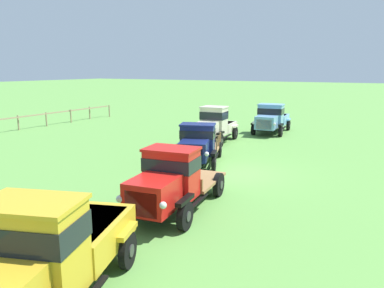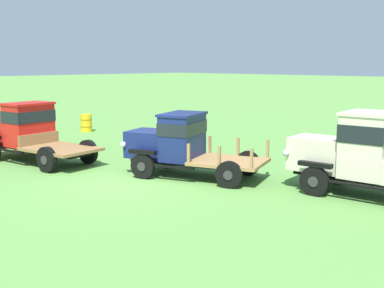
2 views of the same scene
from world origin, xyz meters
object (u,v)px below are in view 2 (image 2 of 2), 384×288
(vintage_truck_second_in_line, at_px, (27,131))
(oil_drum_near_fence, at_px, (86,123))
(vintage_truck_far_side, at_px, (370,155))
(vintage_truck_midrow_center, at_px, (179,143))
(oil_drum_beside_row, at_px, (36,136))

(vintage_truck_second_in_line, xyz_separation_m, oil_drum_near_fence, (-4.87, 5.83, -0.65))
(vintage_truck_far_side, bearing_deg, oil_drum_near_fence, 173.52)
(vintage_truck_midrow_center, height_order, vintage_truck_far_side, vintage_truck_far_side)
(vintage_truck_second_in_line, relative_size, vintage_truck_midrow_center, 1.10)
(vintage_truck_midrow_center, xyz_separation_m, oil_drum_beside_row, (-8.28, -0.55, -0.59))
(vintage_truck_far_side, height_order, oil_drum_near_fence, vintage_truck_far_side)
(vintage_truck_midrow_center, bearing_deg, oil_drum_near_fence, 161.22)
(oil_drum_beside_row, bearing_deg, vintage_truck_midrow_center, 3.82)
(vintage_truck_second_in_line, height_order, oil_drum_beside_row, vintage_truck_second_in_line)
(vintage_truck_second_in_line, distance_m, oil_drum_near_fence, 7.62)
(vintage_truck_midrow_center, relative_size, oil_drum_near_fence, 5.24)
(vintage_truck_far_side, relative_size, oil_drum_near_fence, 5.21)
(oil_drum_near_fence, bearing_deg, oil_drum_beside_row, -60.03)
(oil_drum_beside_row, bearing_deg, oil_drum_near_fence, 119.97)
(vintage_truck_second_in_line, bearing_deg, vintage_truck_far_side, 19.34)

